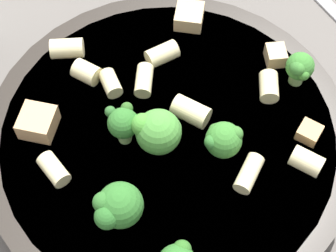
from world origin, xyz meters
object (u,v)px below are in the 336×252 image
Objects in this scene: pasta_bowl at (168,142)px; rigatoni_8 at (162,54)px; broccoli_floret_5 at (117,206)px; rigatoni_5 at (86,72)px; rigatoni_4 at (144,80)px; chicken_chunk_2 at (276,55)px; broccoli_floret_1 at (159,131)px; broccoli_floret_4 at (124,120)px; rigatoni_1 at (249,173)px; rigatoni_3 at (54,169)px; chicken_chunk_3 at (38,122)px; rigatoni_2 at (111,83)px; rigatoni_7 at (307,161)px; chicken_chunk_0 at (309,133)px; rigatoni_6 at (191,112)px; rigatoni_9 at (67,48)px; broccoli_floret_0 at (299,68)px; broccoli_floret_2 at (223,140)px; rigatoni_0 at (269,86)px; chicken_chunk_1 at (189,16)px.

rigatoni_8 is (0.07, -0.01, 0.02)m from pasta_bowl.
broccoli_floret_5 reaches higher than rigatoni_5.
rigatoni_4 and chicken_chunk_2 have the same top height.
broccoli_floret_1 reaches higher than broccoli_floret_4.
rigatoni_1 is 0.14m from rigatoni_3.
rigatoni_5 is 0.78× the size of rigatoni_8.
rigatoni_8 is at bearing -64.65° from chicken_chunk_3.
rigatoni_2 is at bearing -125.50° from rigatoni_5.
rigatoni_7 reaches higher than pasta_bowl.
rigatoni_3 is 0.20m from chicken_chunk_0.
rigatoni_5 reaches higher than rigatoni_3.
rigatoni_7 is 1.30× the size of chicken_chunk_2.
rigatoni_4 is at bearing -93.52° from rigatoni_2.
chicken_chunk_0 is at bearing -132.72° from rigatoni_8.
rigatoni_1 is 0.06m from chicken_chunk_0.
rigatoni_6 is at bearing 118.62° from chicken_chunk_2.
rigatoni_2 is at bearing -35.59° from rigatoni_3.
rigatoni_9 reaches higher than chicken_chunk_2.
rigatoni_6 is (0.02, -0.03, -0.01)m from broccoli_floret_1.
rigatoni_8 reaches higher than chicken_chunk_2.
broccoli_floret_1 reaches higher than broccoli_floret_0.
rigatoni_3 is 0.04m from chicken_chunk_3.
chicken_chunk_3 reaches higher than rigatoni_1.
broccoli_floret_1 reaches higher than chicken_chunk_0.
rigatoni_9 is 1.65× the size of chicken_chunk_0.
broccoli_floret_0 is 0.75× the size of broccoli_floret_1.
rigatoni_3 is 0.98× the size of rigatoni_8.
broccoli_floret_2 is at bearing 30.26° from rigatoni_1.
chicken_chunk_3 is (-0.05, 0.11, 0.00)m from rigatoni_8.
rigatoni_2 is at bearing 115.19° from rigatoni_8.
pasta_bowl is 10.67× the size of rigatoni_9.
broccoli_floret_2 is 1.21× the size of rigatoni_3.
pasta_bowl is 12.48× the size of rigatoni_7.
chicken_chunk_2 is at bearing -80.39° from chicken_chunk_3.
rigatoni_8 is (0.01, -0.06, -0.00)m from rigatoni_5.
rigatoni_6 is at bearing 28.92° from rigatoni_1.
broccoli_floret_5 reaches higher than rigatoni_4.
rigatoni_0 is 1.17× the size of rigatoni_5.
rigatoni_0 is 0.08m from rigatoni_1.
rigatoni_9 is 1.05× the size of chicken_chunk_1.
broccoli_floret_5 is at bearing 129.50° from chicken_chunk_2.
pasta_bowl is at bearing 118.55° from chicken_chunk_2.
broccoli_floret_0 reaches higher than chicken_chunk_2.
broccoli_floret_0 is at bearing -100.96° from rigatoni_5.
rigatoni_5 reaches higher than chicken_chunk_0.
rigatoni_5 is (0.13, 0.01, -0.02)m from broccoli_floret_5.
broccoli_floret_4 reaches higher than rigatoni_4.
broccoli_floret_1 is 1.62× the size of rigatoni_3.
rigatoni_2 is (0.10, 0.09, 0.00)m from rigatoni_1.
rigatoni_2 reaches higher than pasta_bowl.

